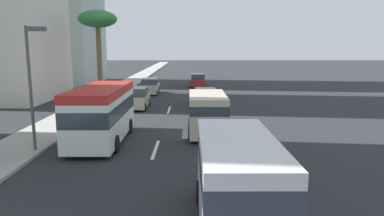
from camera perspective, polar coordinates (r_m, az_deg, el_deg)
name	(u,v)px	position (r m, az deg, el deg)	size (l,w,h in m)	color
ground_plane	(173,97)	(35.51, -3.03, 1.79)	(198.00, 198.00, 0.00)	#26282B
sidewalk_right	(106,96)	(36.47, -13.74, 1.85)	(162.00, 2.99, 0.15)	#9E9B93
lane_stripe_mid	(155,149)	(17.52, -5.93, -6.68)	(3.20, 0.16, 0.01)	silver
lane_stripe_far	(169,110)	(28.23, -3.74, -0.30)	(3.20, 0.16, 0.01)	silver
van_lead	(207,111)	(20.18, 2.50, -0.54)	(4.73, 2.18, 2.33)	beige
minibus_second	(102,112)	(19.06, -14.40, -0.61)	(6.70, 2.42, 2.93)	silver
car_third	(150,87)	(38.09, -6.84, 3.46)	(4.06, 1.84, 1.65)	beige
car_fourth	(136,98)	(29.44, -9.01, 1.55)	(4.22, 1.91, 1.66)	beige
van_fifth	(237,177)	(9.91, 7.35, -11.06)	(5.26, 2.19, 2.54)	silver
car_sixth	(198,81)	(44.67, 0.94, 4.47)	(4.80, 1.87, 1.66)	#A51E1E
car_seventh	(205,98)	(29.70, 2.19, 1.63)	(4.71, 1.95, 1.53)	white
palm_tree	(98,22)	(36.82, -15.02, 13.37)	(3.76, 3.76, 8.40)	brown
street_lamp	(32,73)	(17.84, -24.48, 5.18)	(0.24, 0.97, 5.78)	#4C4C51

